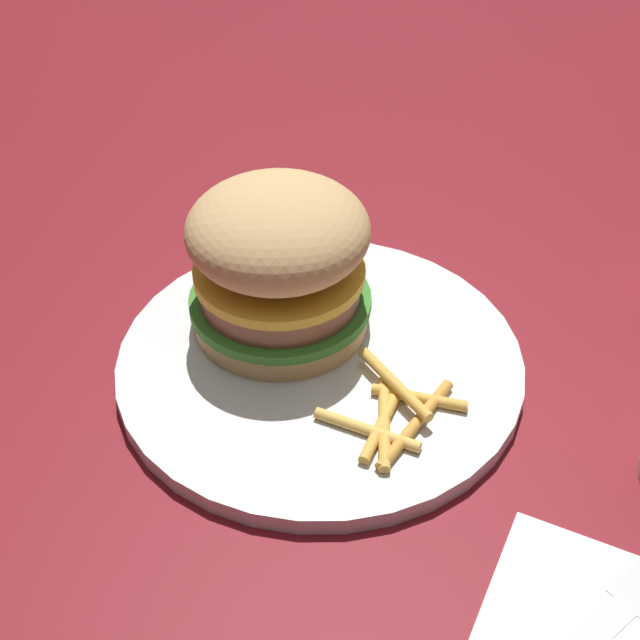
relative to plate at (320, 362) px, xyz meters
The scene contains 6 objects.
ground_plane 0.04m from the plate, 132.81° to the right, with size 1.60×1.60×0.00m, color maroon.
plate is the anchor object (origin of this frame).
sandwich 0.07m from the plate, 34.93° to the right, with size 0.12×0.12×0.10m.
fries_pile 0.07m from the plate, 144.36° to the left, with size 0.09×0.09×0.01m.
napkin 0.23m from the plate, 141.88° to the left, with size 0.11×0.11×0.00m, color white.
fork 0.23m from the plate, 142.27° to the left, with size 0.11×0.15×0.00m.
Camera 1 is at (-0.09, 0.43, 0.39)m, focal length 49.30 mm.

